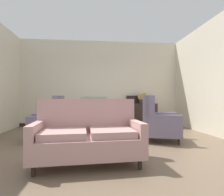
{
  "coord_description": "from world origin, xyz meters",
  "views": [
    {
      "loc": [
        -0.25,
        -3.92,
        0.98
      ],
      "look_at": [
        0.21,
        0.73,
        1.01
      ],
      "focal_mm": 29.04,
      "sensor_mm": 36.0,
      "label": 1
    }
  ],
  "objects_px": {
    "porcelain_vase": "(108,115)",
    "armchair_far_left": "(158,122)",
    "armchair_near_window": "(90,116)",
    "gramophone": "(144,96)",
    "armchair_back_corner": "(51,122)",
    "sideboard": "(142,113)",
    "settee": "(88,136)",
    "coffee_table": "(107,124)"
  },
  "relations": [
    {
      "from": "armchair_near_window",
      "to": "gramophone",
      "type": "distance_m",
      "value": 2.13
    },
    {
      "from": "porcelain_vase",
      "to": "armchair_near_window",
      "type": "bearing_deg",
      "value": 108.5
    },
    {
      "from": "armchair_back_corner",
      "to": "sideboard",
      "type": "height_order",
      "value": "sideboard"
    },
    {
      "from": "gramophone",
      "to": "armchair_far_left",
      "type": "bearing_deg",
      "value": -97.25
    },
    {
      "from": "settee",
      "to": "armchair_near_window",
      "type": "xyz_separation_m",
      "value": [
        -0.03,
        2.96,
        0.03
      ]
    },
    {
      "from": "settee",
      "to": "gramophone",
      "type": "distance_m",
      "value": 4.14
    },
    {
      "from": "settee",
      "to": "sideboard",
      "type": "distance_m",
      "value": 4.15
    },
    {
      "from": "porcelain_vase",
      "to": "armchair_far_left",
      "type": "height_order",
      "value": "armchair_far_left"
    },
    {
      "from": "settee",
      "to": "gramophone",
      "type": "relative_size",
      "value": 3.03
    },
    {
      "from": "porcelain_vase",
      "to": "armchair_back_corner",
      "type": "relative_size",
      "value": 0.32
    },
    {
      "from": "armchair_far_left",
      "to": "sideboard",
      "type": "distance_m",
      "value": 2.37
    },
    {
      "from": "settee",
      "to": "armchair_far_left",
      "type": "height_order",
      "value": "armchair_far_left"
    },
    {
      "from": "armchair_near_window",
      "to": "porcelain_vase",
      "type": "bearing_deg",
      "value": 81.07
    },
    {
      "from": "armchair_back_corner",
      "to": "gramophone",
      "type": "height_order",
      "value": "gramophone"
    },
    {
      "from": "coffee_table",
      "to": "armchair_near_window",
      "type": "distance_m",
      "value": 1.37
    },
    {
      "from": "armchair_near_window",
      "to": "armchair_far_left",
      "type": "bearing_deg",
      "value": 108.01
    },
    {
      "from": "porcelain_vase",
      "to": "settee",
      "type": "bearing_deg",
      "value": -104.9
    },
    {
      "from": "porcelain_vase",
      "to": "settee",
      "type": "height_order",
      "value": "settee"
    },
    {
      "from": "armchair_far_left",
      "to": "gramophone",
      "type": "height_order",
      "value": "gramophone"
    },
    {
      "from": "armchair_back_corner",
      "to": "gramophone",
      "type": "bearing_deg",
      "value": 116.78
    },
    {
      "from": "armchair_near_window",
      "to": "sideboard",
      "type": "relative_size",
      "value": 1.04
    },
    {
      "from": "sideboard",
      "to": "armchair_back_corner",
      "type": "bearing_deg",
      "value": -142.92
    },
    {
      "from": "gramophone",
      "to": "sideboard",
      "type": "bearing_deg",
      "value": 118.1
    },
    {
      "from": "coffee_table",
      "to": "armchair_far_left",
      "type": "relative_size",
      "value": 0.77
    },
    {
      "from": "armchair_far_left",
      "to": "sideboard",
      "type": "height_order",
      "value": "sideboard"
    },
    {
      "from": "porcelain_vase",
      "to": "armchair_far_left",
      "type": "xyz_separation_m",
      "value": [
        1.17,
        -0.25,
        -0.16
      ]
    },
    {
      "from": "armchair_far_left",
      "to": "armchair_back_corner",
      "type": "xyz_separation_m",
      "value": [
        -2.53,
        0.27,
        0.0
      ]
    },
    {
      "from": "porcelain_vase",
      "to": "armchair_far_left",
      "type": "bearing_deg",
      "value": -11.83
    },
    {
      "from": "porcelain_vase",
      "to": "sideboard",
      "type": "xyz_separation_m",
      "value": [
        1.41,
        2.12,
        -0.12
      ]
    },
    {
      "from": "armchair_near_window",
      "to": "sideboard",
      "type": "distance_m",
      "value": 2.01
    },
    {
      "from": "coffee_table",
      "to": "gramophone",
      "type": "distance_m",
      "value": 2.56
    },
    {
      "from": "coffee_table",
      "to": "armchair_near_window",
      "type": "height_order",
      "value": "armchair_near_window"
    },
    {
      "from": "coffee_table",
      "to": "settee",
      "type": "bearing_deg",
      "value": -104.14
    },
    {
      "from": "porcelain_vase",
      "to": "armchair_back_corner",
      "type": "distance_m",
      "value": 1.37
    },
    {
      "from": "armchair_far_left",
      "to": "porcelain_vase",
      "type": "bearing_deg",
      "value": 96.0
    },
    {
      "from": "porcelain_vase",
      "to": "coffee_table",
      "type": "bearing_deg",
      "value": 97.28
    },
    {
      "from": "armchair_far_left",
      "to": "sideboard",
      "type": "relative_size",
      "value": 0.95
    },
    {
      "from": "armchair_far_left",
      "to": "armchair_back_corner",
      "type": "bearing_deg",
      "value": 101.8
    },
    {
      "from": "settee",
      "to": "armchair_back_corner",
      "type": "bearing_deg",
      "value": 115.98
    },
    {
      "from": "coffee_table",
      "to": "armchair_back_corner",
      "type": "xyz_separation_m",
      "value": [
        -1.35,
        -0.04,
        0.08
      ]
    },
    {
      "from": "coffee_table",
      "to": "sideboard",
      "type": "xyz_separation_m",
      "value": [
        1.42,
        2.06,
        0.12
      ]
    },
    {
      "from": "armchair_near_window",
      "to": "gramophone",
      "type": "height_order",
      "value": "gramophone"
    }
  ]
}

